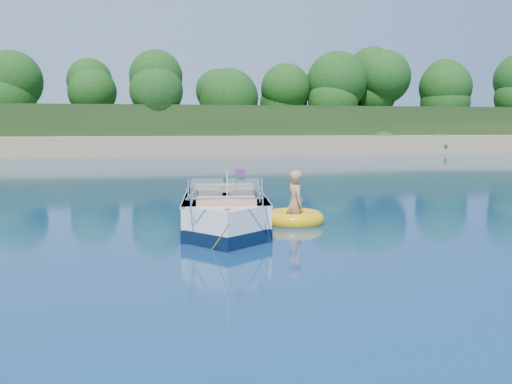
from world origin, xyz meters
TOP-DOWN VIEW (x-y plane):
  - ground at (0.00, 0.00)m, footprint 160.00×160.00m
  - shoreline at (0.00, 63.77)m, footprint 170.00×59.00m
  - treeline at (0.04, 41.01)m, footprint 150.00×7.12m
  - motorboat at (-1.98, 3.25)m, footprint 2.24×5.08m
  - tow_tube at (-0.22, 3.98)m, footprint 1.72×1.72m
  - boy at (-0.18, 4.04)m, footprint 0.52×0.93m

SIDE VIEW (x-z plane):
  - ground at x=0.00m, z-range 0.00..0.00m
  - boy at x=-0.18m, z-range -0.87..0.87m
  - tow_tube at x=-0.22m, z-range -0.09..0.30m
  - motorboat at x=-1.98m, z-range -0.52..1.18m
  - shoreline at x=0.00m, z-range -2.02..3.98m
  - treeline at x=0.04m, z-range 1.45..9.64m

